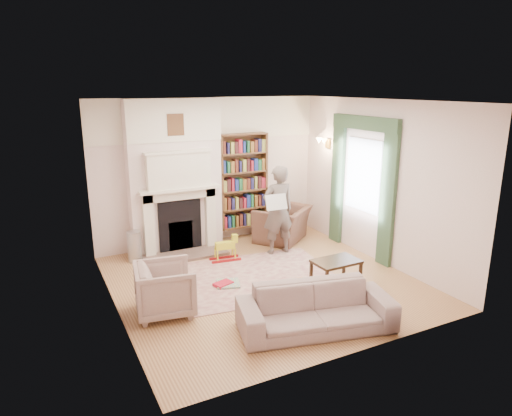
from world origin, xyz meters
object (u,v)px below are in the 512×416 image
man_reading (278,210)px  rocking_horse (225,248)px  armchair_reading (283,224)px  armchair_left (165,289)px  coffee_table (336,274)px  paraffin_heater (134,246)px  sofa (316,309)px  bookcase (243,181)px

man_reading → rocking_horse: 1.18m
armchair_reading → armchair_left: size_ratio=1.34×
man_reading → coffee_table: size_ratio=2.35×
paraffin_heater → rocking_horse: bearing=-26.1°
armchair_left → sofa: bearing=-119.7°
armchair_left → rocking_horse: armchair_left is taller
armchair_left → man_reading: 2.86m
man_reading → paraffin_heater: bearing=-15.3°
man_reading → sofa: bearing=73.2°
armchair_reading → coffee_table: armchair_reading is taller
bookcase → sofa: (-0.73, -3.71, -0.89)m
bookcase → man_reading: 1.18m
armchair_left → bookcase: bearing=-34.5°
coffee_table → armchair_reading: bearing=78.6°
sofa → coffee_table: (0.96, 0.89, -0.06)m
sofa → coffee_table: size_ratio=2.80×
armchair_left → coffee_table: size_ratio=1.11×
man_reading → paraffin_heater: man_reading is taller
paraffin_heater → coffee_table: bearing=-44.7°
armchair_reading → sofa: size_ratio=0.53×
bookcase → paraffin_heater: bookcase is taller
armchair_reading → man_reading: 0.89m
armchair_reading → rocking_horse: 1.56m
coffee_table → armchair_left: bearing=169.6°
armchair_left → man_reading: size_ratio=0.47×
bookcase → coffee_table: bearing=-85.2°
bookcase → armchair_left: bearing=-133.5°
man_reading → coffee_table: man_reading is taller
coffee_table → bookcase: bearing=93.0°
armchair_reading → paraffin_heater: bearing=-41.0°
bookcase → armchair_left: (-2.31, -2.44, -0.82)m
bookcase → man_reading: bookcase is taller
bookcase → paraffin_heater: (-2.27, -0.34, -0.90)m
coffee_table → paraffin_heater: bearing=133.5°
paraffin_heater → armchair_reading: bearing=-3.5°
coffee_table → rocking_horse: rocking_horse is taller
armchair_left → coffee_table: 2.58m
armchair_left → rocking_horse: 2.03m
sofa → coffee_table: 1.31m
armchair_reading → coffee_table: size_ratio=1.49×
bookcase → paraffin_heater: size_ratio=3.36×
bookcase → sofa: size_ratio=0.94×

